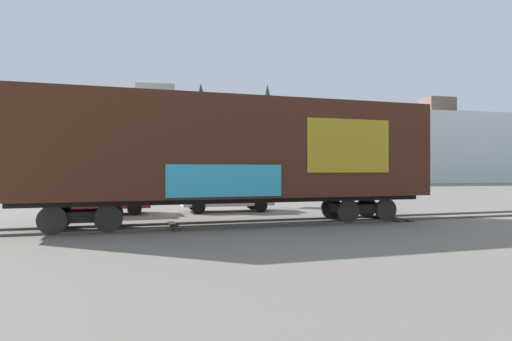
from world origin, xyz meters
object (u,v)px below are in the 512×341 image
freight_car (234,151)px  flagpole (132,131)px  parked_car_red (98,196)px  parked_car_white (226,196)px

freight_car → flagpole: size_ratio=2.15×
parked_car_red → parked_car_white: bearing=2.7°
freight_car → parked_car_red: size_ratio=3.33×
flagpole → parked_car_red: flagpole is taller
freight_car → flagpole: bearing=110.1°
flagpole → parked_car_red: 8.45m
freight_car → flagpole: (-4.56, 12.49, 1.82)m
freight_car → flagpole: 13.43m
freight_car → flagpole: flagpole is taller
flagpole → parked_car_red: (-0.99, -7.51, -3.74)m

